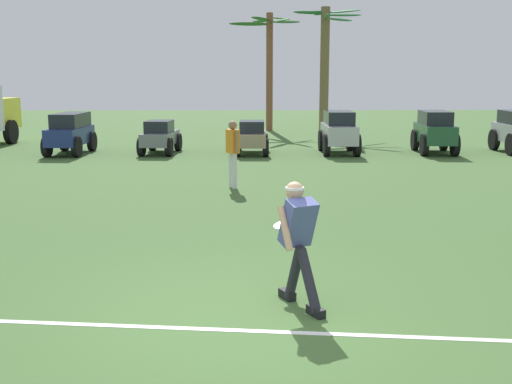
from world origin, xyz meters
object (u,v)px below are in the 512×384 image
(parked_car_slot_c, at_px, (252,137))
(parked_car_slot_e, at_px, (435,131))
(palm_tree_left_of_centre, at_px, (325,59))
(parked_car_slot_b, at_px, (160,136))
(frisbee_thrower, at_px, (298,237))
(frisbee_in_flight, at_px, (283,225))
(teammate_near_sideline, at_px, (233,148))
(parked_car_slot_a, at_px, (70,132))
(parked_car_slot_d, at_px, (339,131))
(palm_tree_far_left, at_px, (269,58))

(parked_car_slot_c, xyz_separation_m, parked_car_slot_e, (6.09, 0.11, 0.18))
(parked_car_slot_e, relative_size, palm_tree_left_of_centre, 0.44)
(parked_car_slot_b, bearing_deg, parked_car_slot_c, -3.24)
(palm_tree_left_of_centre, bearing_deg, parked_car_slot_b, -131.12)
(parked_car_slot_e, bearing_deg, frisbee_thrower, -111.93)
(frisbee_in_flight, bearing_deg, teammate_near_sideline, 96.18)
(palm_tree_left_of_centre, bearing_deg, parked_car_slot_a, -141.87)
(parked_car_slot_b, height_order, parked_car_slot_d, parked_car_slot_d)
(frisbee_thrower, height_order, parked_car_slot_a, frisbee_thrower)
(palm_tree_left_of_centre, bearing_deg, teammate_near_sideline, -105.37)
(parked_car_slot_b, height_order, palm_tree_left_of_centre, palm_tree_left_of_centre)
(frisbee_thrower, height_order, parked_car_slot_b, frisbee_thrower)
(teammate_near_sideline, distance_m, palm_tree_left_of_centre, 14.53)
(teammate_near_sideline, relative_size, parked_car_slot_e, 0.65)
(parked_car_slot_d, xyz_separation_m, palm_tree_far_left, (-2.00, 8.76, 2.58))
(teammate_near_sideline, relative_size, parked_car_slot_c, 0.70)
(parked_car_slot_d, bearing_deg, frisbee_in_flight, -101.08)
(parked_car_slot_d, bearing_deg, parked_car_slot_c, -178.25)
(frisbee_in_flight, distance_m, parked_car_slot_c, 13.39)
(frisbee_in_flight, bearing_deg, frisbee_thrower, -79.59)
(parked_car_slot_a, bearing_deg, frisbee_thrower, -65.84)
(frisbee_thrower, bearing_deg, frisbee_in_flight, 100.41)
(parked_car_slot_a, relative_size, palm_tree_left_of_centre, 0.45)
(frisbee_in_flight, relative_size, parked_car_slot_e, 0.14)
(frisbee_in_flight, xyz_separation_m, palm_tree_far_left, (0.63, 22.24, 2.54))
(frisbee_in_flight, relative_size, palm_tree_left_of_centre, 0.06)
(teammate_near_sideline, bearing_deg, parked_car_slot_b, 111.14)
(teammate_near_sideline, height_order, palm_tree_far_left, palm_tree_far_left)
(frisbee_thrower, relative_size, teammate_near_sideline, 0.92)
(parked_car_slot_d, height_order, palm_tree_far_left, palm_tree_far_left)
(parked_car_slot_a, height_order, parked_car_slot_b, parked_car_slot_a)
(palm_tree_left_of_centre, bearing_deg, frisbee_in_flight, -98.32)
(frisbee_in_flight, distance_m, teammate_near_sideline, 7.03)
(teammate_near_sideline, bearing_deg, parked_car_slot_e, 44.61)
(parked_car_slot_a, xyz_separation_m, palm_tree_left_of_centre, (9.30, 7.30, 2.50))
(parked_car_slot_b, bearing_deg, palm_tree_far_left, 65.63)
(parked_car_slot_a, distance_m, palm_tree_far_left, 11.41)
(parked_car_slot_b, relative_size, palm_tree_far_left, 0.43)
(parked_car_slot_d, bearing_deg, parked_car_slot_a, 179.66)
(frisbee_thrower, distance_m, palm_tree_far_left, 23.08)
(parked_car_slot_d, bearing_deg, palm_tree_far_left, 102.88)
(parked_car_slot_e, bearing_deg, palm_tree_left_of_centre, 110.88)
(parked_car_slot_b, bearing_deg, parked_car_slot_e, -0.39)
(parked_car_slot_b, distance_m, palm_tree_left_of_centre, 10.01)
(parked_car_slot_c, distance_m, parked_car_slot_e, 6.09)
(teammate_near_sideline, xyz_separation_m, parked_car_slot_e, (6.60, 6.51, -0.20))
(parked_car_slot_d, relative_size, palm_tree_far_left, 0.44)
(parked_car_slot_e, distance_m, palm_tree_far_left, 10.50)
(frisbee_thrower, xyz_separation_m, palm_tree_far_left, (0.51, 22.93, 2.52))
(palm_tree_far_left, bearing_deg, frisbee_in_flight, -91.63)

